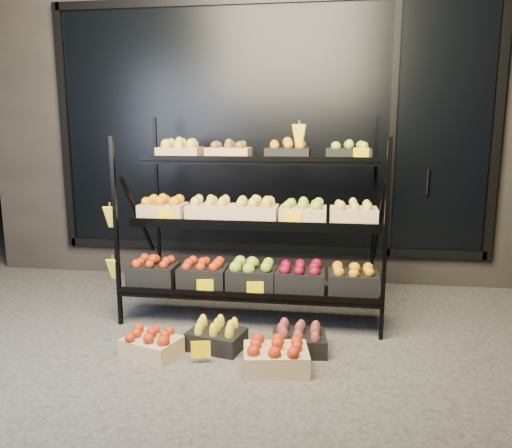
% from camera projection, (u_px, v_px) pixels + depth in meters
% --- Properties ---
extents(ground, '(24.00, 24.00, 0.00)m').
position_uv_depth(ground, '(242.00, 341.00, 3.71)').
color(ground, '#514F4C').
rests_on(ground, ground).
extents(building, '(6.00, 2.08, 3.50)m').
position_uv_depth(building, '(279.00, 112.00, 5.90)').
color(building, '#2D2826').
rests_on(building, ground).
extents(display_rack, '(2.18, 1.02, 1.71)m').
position_uv_depth(display_rack, '(253.00, 222.00, 4.15)').
color(display_rack, black).
rests_on(display_rack, ground).
extents(tag_floor_a, '(0.13, 0.01, 0.12)m').
position_uv_depth(tag_floor_a, '(201.00, 355.00, 3.34)').
color(tag_floor_a, '#EFC500').
rests_on(tag_floor_a, ground).
extents(tag_floor_b, '(0.13, 0.01, 0.12)m').
position_uv_depth(tag_floor_b, '(274.00, 360.00, 3.27)').
color(tag_floor_b, '#EFC500').
rests_on(tag_floor_b, ground).
extents(floor_crate_left, '(0.44, 0.38, 0.19)m').
position_uv_depth(floor_crate_left, '(152.00, 343.00, 3.46)').
color(floor_crate_left, tan).
rests_on(floor_crate_left, ground).
extents(floor_crate_midleft, '(0.44, 0.36, 0.20)m').
position_uv_depth(floor_crate_midleft, '(216.00, 336.00, 3.58)').
color(floor_crate_midleft, black).
rests_on(floor_crate_midleft, ground).
extents(floor_crate_midright, '(0.46, 0.37, 0.21)m').
position_uv_depth(floor_crate_midright, '(276.00, 356.00, 3.25)').
color(floor_crate_midright, tan).
rests_on(floor_crate_midright, ground).
extents(floor_crate_right, '(0.40, 0.31, 0.19)m').
position_uv_depth(floor_crate_right, '(299.00, 340.00, 3.51)').
color(floor_crate_right, black).
rests_on(floor_crate_right, ground).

